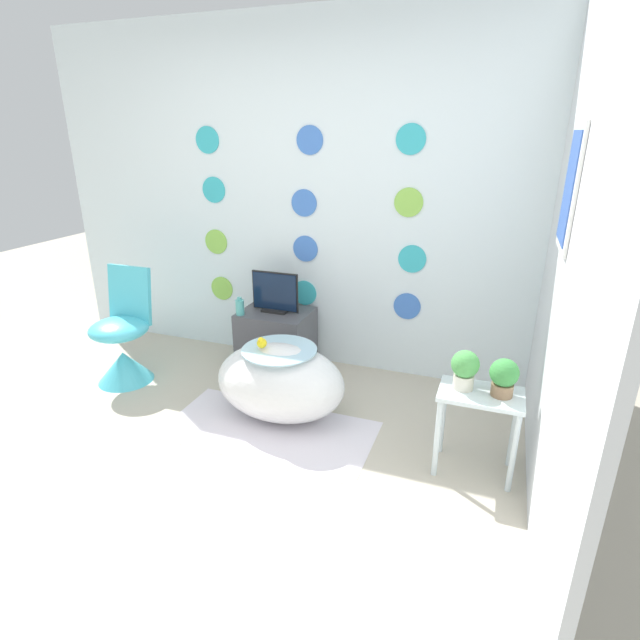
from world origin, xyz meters
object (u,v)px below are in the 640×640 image
object	(u,v)px
tv	(275,294)
potted_plant_left	(465,368)
potted_plant_right	(504,376)
bathtub	(280,382)
chair	(123,347)
vase	(240,307)

from	to	relation	value
tv	potted_plant_left	xyz separation A→B (m)	(1.50, -0.81, -0.00)
tv	potted_plant_right	distance (m)	1.88
bathtub	tv	size ratio (longest dim) A/B	2.30
chair	potted_plant_left	size ratio (longest dim) A/B	3.93
tv	potted_plant_right	size ratio (longest dim) A/B	1.83
chair	potted_plant_left	distance (m)	2.52
vase	potted_plant_right	distance (m)	2.03
bathtub	chair	distance (m)	1.34
chair	potted_plant_right	xyz separation A→B (m)	(2.69, -0.21, 0.33)
bathtub	potted_plant_left	world-z (taller)	potted_plant_left
chair	tv	xyz separation A→B (m)	(0.99, 0.61, 0.34)
chair	potted_plant_left	bearing A→B (deg)	-4.56
vase	bathtub	bearing A→B (deg)	-42.11
potted_plant_right	vase	bearing A→B (deg)	161.17
chair	tv	world-z (taller)	chair
bathtub	vase	distance (m)	0.81
potted_plant_left	potted_plant_right	xyz separation A→B (m)	(0.20, -0.01, -0.01)
vase	potted_plant_left	distance (m)	1.84
bathtub	chair	world-z (taller)	chair
bathtub	tv	xyz separation A→B (m)	(-0.34, 0.67, 0.37)
bathtub	potted_plant_right	size ratio (longest dim) A/B	4.20
potted_plant_left	chair	bearing A→B (deg)	175.44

